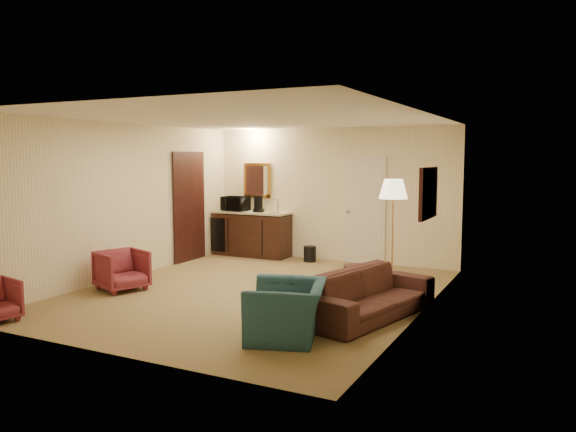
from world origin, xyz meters
name	(u,v)px	position (x,y,z in m)	size (l,w,h in m)	color
ground	(256,292)	(0.00, 0.00, 0.00)	(6.00, 6.00, 0.00)	olive
room_walls	(274,177)	(-0.10, 0.77, 1.72)	(5.02, 6.01, 2.61)	#FAE3BB
wetbar_cabinet	(252,234)	(-1.65, 2.72, 0.46)	(1.64, 0.58, 0.92)	#331810
sofa	(369,286)	(1.95, -0.52, 0.40)	(2.06, 0.60, 0.81)	black
teal_armchair	(287,301)	(1.39, -1.71, 0.42)	(0.97, 0.63, 0.84)	#214953
rose_chair_near	(122,268)	(-1.90, -0.79, 0.34)	(0.66, 0.62, 0.68)	maroon
coffee_table	(367,280)	(1.55, 0.63, 0.21)	(0.74, 0.50, 0.42)	#331411
floor_lamp	(393,232)	(1.70, 1.40, 0.85)	(0.45, 0.45, 1.70)	#B27B3B
waste_bin	(310,254)	(-0.30, 2.65, 0.15)	(0.24, 0.24, 0.30)	black
microwave	(235,202)	(-2.03, 2.69, 1.10)	(0.54, 0.30, 0.36)	black
coffee_maker	(258,204)	(-1.47, 2.69, 1.09)	(0.18, 0.18, 0.33)	black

